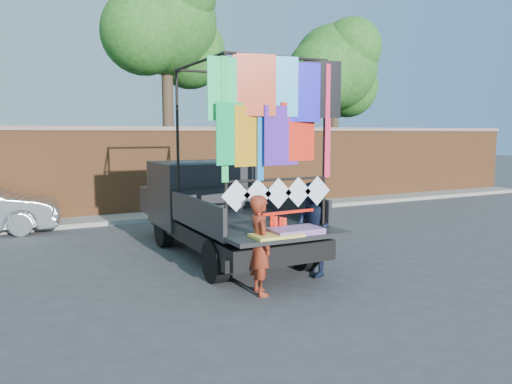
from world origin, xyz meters
name	(u,v)px	position (x,y,z in m)	size (l,w,h in m)	color
ground	(256,273)	(0.00, 0.00, 0.00)	(90.00, 90.00, 0.00)	#38383A
brick_wall	(148,170)	(0.00, 7.00, 1.33)	(30.00, 0.45, 2.61)	brown
curb	(156,216)	(0.00, 6.30, 0.06)	(30.00, 1.20, 0.12)	gray
tree_mid	(168,28)	(1.02, 8.12, 5.70)	(4.20, 3.30, 7.73)	#38281C
tree_right	(336,70)	(7.52, 8.12, 4.75)	(4.20, 3.30, 6.62)	#38281C
pickup_truck	(211,206)	(0.01, 2.06, 0.91)	(2.28, 5.72, 3.60)	black
woman	(260,245)	(-0.45, -1.03, 0.76)	(0.55, 0.36, 1.51)	maroon
man	(312,229)	(0.79, -0.57, 0.81)	(0.78, 0.61, 1.61)	#161D38
streamer_bundle	(282,225)	(0.06, -0.81, 0.98)	(0.99, 0.15, 0.68)	red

